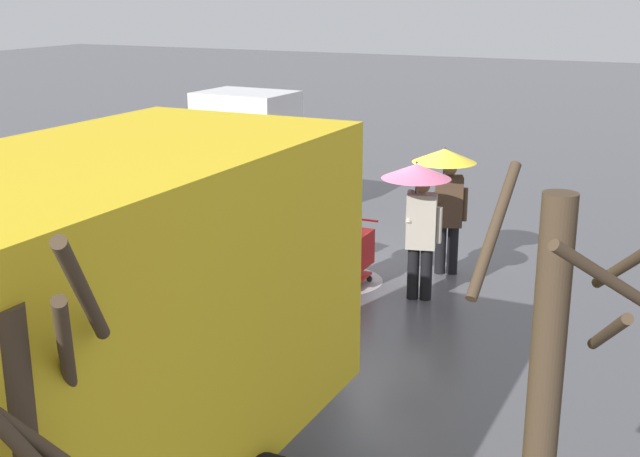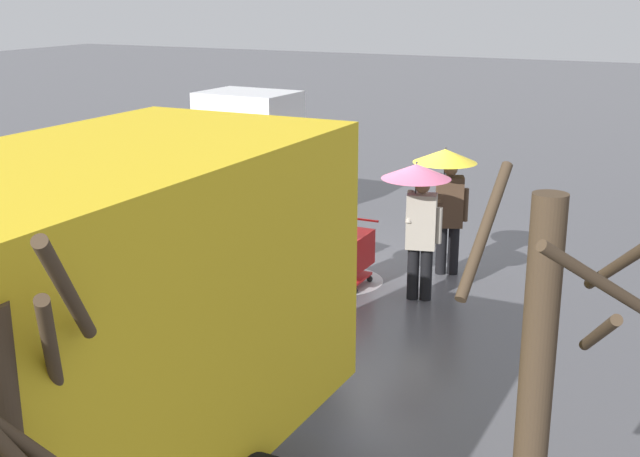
% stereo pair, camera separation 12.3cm
% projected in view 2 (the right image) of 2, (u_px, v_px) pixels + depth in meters
% --- Properties ---
extents(ground_plane, '(90.00, 90.00, 0.00)m').
position_uv_depth(ground_plane, '(373.00, 269.00, 14.25)').
color(ground_plane, '#4C4C51').
extents(slush_patch_near_cluster, '(2.40, 2.40, 0.01)m').
position_uv_depth(slush_patch_near_cluster, '(229.00, 222.00, 17.06)').
color(slush_patch_near_cluster, '#ADAFB5').
rests_on(slush_patch_near_cluster, ground).
extents(slush_patch_under_van, '(1.90, 1.90, 0.01)m').
position_uv_depth(slush_patch_under_van, '(244.00, 224.00, 16.91)').
color(slush_patch_under_van, '#999BA0').
rests_on(slush_patch_under_van, ground).
extents(slush_patch_mid_street, '(1.47, 1.47, 0.01)m').
position_uv_depth(slush_patch_mid_street, '(338.00, 280.00, 13.67)').
color(slush_patch_mid_street, '#999BA0').
rests_on(slush_patch_mid_street, ground).
extents(cargo_van_parked_right, '(2.37, 5.42, 2.60)m').
position_uv_depth(cargo_van_parked_right, '(202.00, 177.00, 15.76)').
color(cargo_van_parked_right, white).
rests_on(cargo_van_parked_right, ground).
extents(shopping_cart_vendor, '(0.58, 0.82, 1.02)m').
position_uv_depth(shopping_cart_vendor, '(351.00, 252.00, 13.28)').
color(shopping_cart_vendor, red).
rests_on(shopping_cart_vendor, ground).
extents(hand_dolly_boxes, '(0.69, 0.82, 1.51)m').
position_uv_depth(hand_dolly_boxes, '(293.00, 228.00, 13.61)').
color(hand_dolly_boxes, '#515156').
rests_on(hand_dolly_boxes, ground).
extents(pedestrian_pink_side, '(1.04, 1.04, 2.15)m').
position_uv_depth(pedestrian_pink_side, '(319.00, 200.00, 12.42)').
color(pedestrian_pink_side, black).
rests_on(pedestrian_pink_side, ground).
extents(pedestrian_black_side, '(1.04, 1.04, 2.15)m').
position_uv_depth(pedestrian_black_side, '(447.00, 181.00, 13.58)').
color(pedestrian_black_side, black).
rests_on(pedestrian_black_side, ground).
extents(pedestrian_white_side, '(1.04, 1.04, 2.15)m').
position_uv_depth(pedestrian_white_side, '(418.00, 199.00, 12.43)').
color(pedestrian_white_side, black).
rests_on(pedestrian_white_side, ground).
extents(bare_tree_near, '(1.32, 1.50, 3.42)m').
position_uv_depth(bare_tree_near, '(538.00, 403.00, 5.84)').
color(bare_tree_near, '#423323').
rests_on(bare_tree_near, ground).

